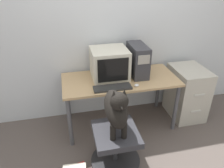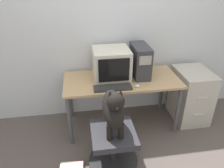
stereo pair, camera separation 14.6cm
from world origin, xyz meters
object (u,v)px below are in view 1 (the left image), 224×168
object	(u,v)px
office_chair	(116,146)
filing_cabinet	(187,93)
crt_monitor	(109,63)
dog	(116,108)
pc_tower	(138,60)
keyboard	(112,88)

from	to	relation	value
office_chair	filing_cabinet	distance (m)	1.41
crt_monitor	dog	bearing A→B (deg)	-97.27
pc_tower	keyboard	xyz separation A→B (m)	(-0.41, -0.31, -0.19)
crt_monitor	dog	world-z (taller)	crt_monitor
crt_monitor	filing_cabinet	size ratio (longest dim) A/B	0.61
pc_tower	keyboard	bearing A→B (deg)	-142.66
pc_tower	filing_cabinet	bearing A→B (deg)	-6.04
crt_monitor	keyboard	bearing A→B (deg)	-95.70
keyboard	filing_cabinet	xyz separation A→B (m)	(1.16, 0.23, -0.36)
pc_tower	office_chair	size ratio (longest dim) A/B	0.77
office_chair	pc_tower	bearing A→B (deg)	58.09
keyboard	office_chair	xyz separation A→B (m)	(-0.07, -0.45, -0.49)
crt_monitor	pc_tower	distance (m)	0.38
filing_cabinet	crt_monitor	bearing A→B (deg)	175.51
keyboard	dog	xyz separation A→B (m)	(-0.07, -0.45, 0.02)
pc_tower	office_chair	bearing A→B (deg)	-121.91
crt_monitor	filing_cabinet	distance (m)	1.25
pc_tower	filing_cabinet	size ratio (longest dim) A/B	0.58
keyboard	filing_cabinet	bearing A→B (deg)	11.24
pc_tower	office_chair	world-z (taller)	pc_tower
office_chair	filing_cabinet	size ratio (longest dim) A/B	0.75
keyboard	dog	world-z (taller)	dog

